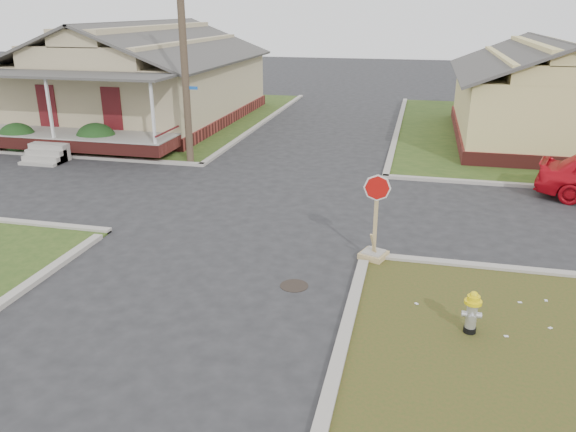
# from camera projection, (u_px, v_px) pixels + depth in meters

# --- Properties ---
(ground) EXTENTS (120.00, 120.00, 0.00)m
(ground) POSITION_uv_depth(u_px,v_px,m) (210.00, 267.00, 13.60)
(ground) COLOR #242426
(ground) RESTS_ON ground
(verge_far_left) EXTENTS (19.00, 19.00, 0.05)m
(verge_far_left) POSITION_uv_depth(u_px,v_px,m) (110.00, 114.00, 32.80)
(verge_far_left) COLOR #2C4619
(verge_far_left) RESTS_ON ground
(curbs) EXTENTS (80.00, 40.00, 0.12)m
(curbs) POSITION_uv_depth(u_px,v_px,m) (265.00, 202.00, 18.16)
(curbs) COLOR #A49D94
(curbs) RESTS_ON ground
(manhole) EXTENTS (0.64, 0.64, 0.01)m
(manhole) POSITION_uv_depth(u_px,v_px,m) (294.00, 286.00, 12.67)
(manhole) COLOR black
(manhole) RESTS_ON ground
(corner_house) EXTENTS (10.10, 15.50, 5.30)m
(corner_house) POSITION_uv_depth(u_px,v_px,m) (143.00, 79.00, 30.17)
(corner_house) COLOR maroon
(corner_house) RESTS_ON ground
(side_house_yellow) EXTENTS (7.60, 11.60, 4.70)m
(side_house_yellow) POSITION_uv_depth(u_px,v_px,m) (541.00, 94.00, 25.73)
(side_house_yellow) COLOR maroon
(side_house_yellow) RESTS_ON ground
(utility_pole) EXTENTS (1.80, 0.28, 9.00)m
(utility_pole) POSITION_uv_depth(u_px,v_px,m) (183.00, 43.00, 20.99)
(utility_pole) COLOR #3A2B21
(utility_pole) RESTS_ON ground
(fire_hydrant) EXTENTS (0.33, 0.33, 0.87)m
(fire_hydrant) POSITION_uv_depth(u_px,v_px,m) (472.00, 310.00, 10.61)
(fire_hydrant) COLOR black
(fire_hydrant) RESTS_ON ground
(stop_sign) EXTENTS (0.61, 0.60, 2.17)m
(stop_sign) POSITION_uv_depth(u_px,v_px,m) (374.00, 241.00, 13.80)
(stop_sign) COLOR #A18857
(stop_sign) RESTS_ON ground
(hedge_left) EXTENTS (1.54, 1.26, 1.18)m
(hedge_left) POSITION_uv_depth(u_px,v_px,m) (18.00, 137.00, 24.18)
(hedge_left) COLOR #133513
(hedge_left) RESTS_ON verge_far_left
(hedge_right) EXTENTS (1.59, 1.31, 1.22)m
(hedge_right) POSITION_uv_depth(u_px,v_px,m) (96.00, 139.00, 23.81)
(hedge_right) COLOR #133513
(hedge_right) RESTS_ON verge_far_left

